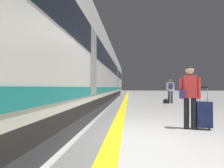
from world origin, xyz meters
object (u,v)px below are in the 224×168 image
(passenger_near, at_px, (170,88))
(traveller_foreground, at_px, (189,92))
(duffel_bag_near, at_px, (166,101))
(rolling_suitcase_foreground, at_px, (204,114))
(high_speed_train, at_px, (87,64))

(passenger_near, bearing_deg, traveller_foreground, -98.44)
(passenger_near, bearing_deg, duffel_bag_near, -153.76)
(rolling_suitcase_foreground, xyz_separation_m, passenger_near, (0.87, 8.32, 0.63))
(rolling_suitcase_foreground, bearing_deg, passenger_near, 84.06)
(traveller_foreground, distance_m, rolling_suitcase_foreground, 0.68)
(duffel_bag_near, bearing_deg, passenger_near, 26.24)
(rolling_suitcase_foreground, xyz_separation_m, duffel_bag_near, (0.55, 8.16, -0.24))
(rolling_suitcase_foreground, distance_m, passenger_near, 8.38)
(high_speed_train, height_order, duffel_bag_near, high_speed_train)
(high_speed_train, xyz_separation_m, duffel_bag_near, (5.07, 1.98, -2.35))
(rolling_suitcase_foreground, height_order, duffel_bag_near, rolling_suitcase_foreground)
(traveller_foreground, bearing_deg, rolling_suitcase_foreground, -3.13)
(duffel_bag_near, bearing_deg, traveller_foreground, -96.39)
(high_speed_train, bearing_deg, duffel_bag_near, 21.31)
(traveller_foreground, height_order, duffel_bag_near, traveller_foreground)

